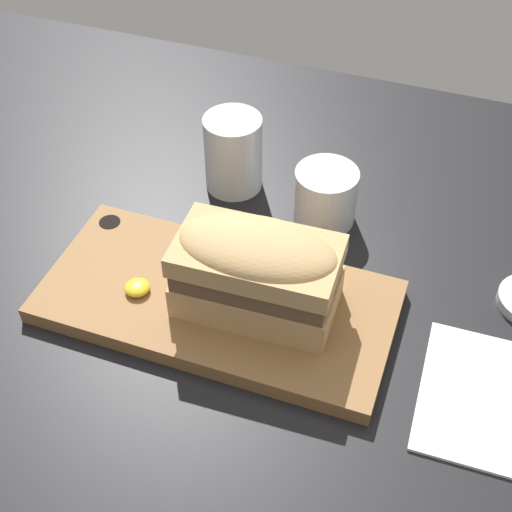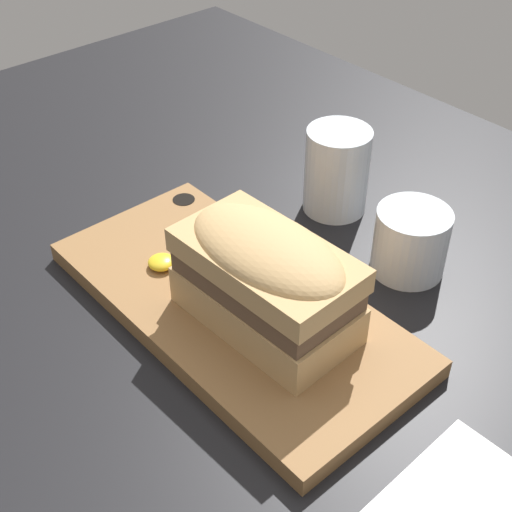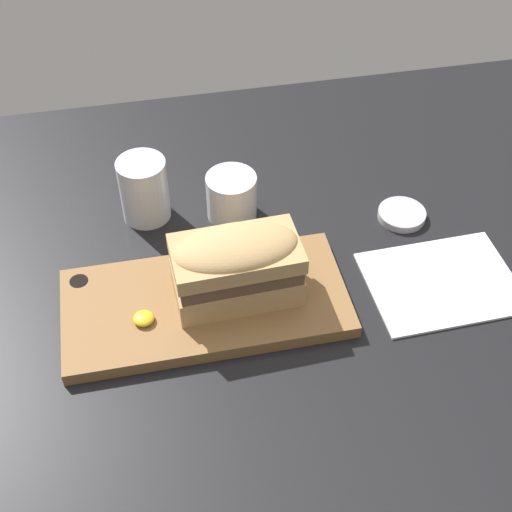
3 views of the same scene
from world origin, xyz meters
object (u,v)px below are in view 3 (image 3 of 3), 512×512
water_glass (144,193)px  napkin (441,282)px  sandwich (236,264)px  condiment_dish (402,215)px  serving_board (205,303)px  wine_glass (232,197)px

water_glass → napkin: size_ratio=0.48×
sandwich → condiment_dish: 31.37cm
serving_board → condiment_dish: (32.82, 12.16, -0.39)cm
wine_glass → condiment_dish: (25.63, -6.17, -2.78)cm
sandwich → water_glass: (-10.57, 20.49, -3.01)cm
wine_glass → condiment_dish: size_ratio=1.05×
serving_board → water_glass: size_ratio=3.79×
wine_glass → napkin: size_ratio=0.36×
sandwich → serving_board: bearing=-176.2°
serving_board → wine_glass: 19.83cm
sandwich → napkin: bearing=-4.9°
sandwich → condiment_dish: (28.23, 11.85, -6.83)cm
sandwich → wine_glass: (2.60, 18.02, -4.05)cm
napkin → condiment_dish: bearing=93.5°
condiment_dish → water_glass: bearing=167.4°
water_glass → condiment_dish: size_ratio=1.38×
sandwich → napkin: (29.10, -2.52, -7.24)cm
serving_board → condiment_dish: serving_board is taller
sandwich → napkin: 30.10cm
napkin → condiment_dish: condiment_dish is taller
sandwich → wine_glass: size_ratio=2.21×
napkin → wine_glass: bearing=142.2°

